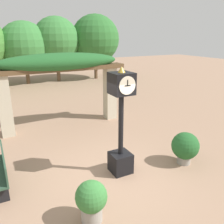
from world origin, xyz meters
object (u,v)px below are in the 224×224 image
pedestal_clock (121,124)px  potted_plant_near_right (91,200)px  potted_plant_near_left (185,147)px  park_bench (0,170)px

pedestal_clock → potted_plant_near_right: pedestal_clock is taller
potted_plant_near_left → park_bench: 5.02m
pedestal_clock → park_bench: pedestal_clock is taller
potted_plant_near_left → park_bench: bearing=164.9°
park_bench → potted_plant_near_right: bearing=35.9°
potted_plant_near_right → pedestal_clock: bearing=42.9°
potted_plant_near_left → park_bench: size_ratio=0.56×
potted_plant_near_right → park_bench: potted_plant_near_right is taller
pedestal_clock → park_bench: 3.22m
park_bench → pedestal_clock: bearing=74.4°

